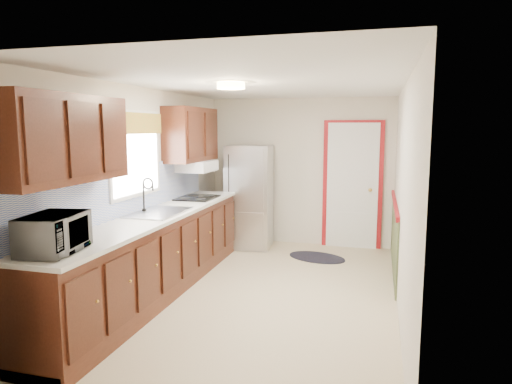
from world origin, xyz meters
The scene contains 8 objects.
room_shell centered at (0.00, 0.00, 1.20)m, with size 3.20×5.20×2.52m.
kitchen_run centered at (-1.24, -0.29, 0.81)m, with size 0.63×4.00×2.20m.
back_wall_trim centered at (0.99, 2.21, 0.89)m, with size 1.12×2.30×2.08m.
ceiling_fixture centered at (-0.30, -0.20, 2.36)m, with size 0.30×0.30×0.06m, color #FFD88C.
microwave centered at (-1.20, -1.95, 1.13)m, with size 0.55×0.31×0.37m, color white.
refrigerator centered at (-0.75, 2.05, 0.82)m, with size 0.73×0.72×1.64m.
rug centered at (0.40, 1.68, 0.01)m, with size 0.87×0.56×0.01m, color black.
cooktop centered at (-1.19, 0.95, 0.95)m, with size 0.49×0.59×0.02m, color black.
Camera 1 is at (1.26, -4.91, 1.92)m, focal length 32.00 mm.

